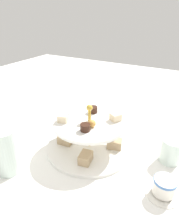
{
  "coord_description": "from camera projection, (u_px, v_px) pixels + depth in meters",
  "views": [
    {
      "loc": [
        -0.28,
        0.5,
        0.43
      ],
      "look_at": [
        0.0,
        0.0,
        0.14
      ],
      "focal_mm": 32.13,
      "sensor_mm": 36.0,
      "label": 1
    }
  ],
  "objects": [
    {
      "name": "ground_plane",
      "position": [
        89.0,
        147.0,
        0.7
      ],
      "size": [
        2.4,
        2.4,
        0.0
      ],
      "primitive_type": "plane",
      "color": "white"
    },
    {
      "name": "water_glass_tall_right",
      "position": [
        6.0,
        152.0,
        0.57
      ],
      "size": [
        0.07,
        0.07,
        0.14
      ],
      "primitive_type": "cylinder",
      "color": "silver",
      "rests_on": "ground_plane"
    },
    {
      "name": "butter_knife_left",
      "position": [
        51.0,
        113.0,
        0.93
      ],
      "size": [
        0.07,
        0.16,
        0.0
      ],
      "primitive_type": "cube",
      "rotation": [
        0.0,
        0.0,
        1.2
      ],
      "color": "silver",
      "rests_on": "ground_plane"
    },
    {
      "name": "tiered_serving_stand",
      "position": [
        89.0,
        136.0,
        0.68
      ],
      "size": [
        0.29,
        0.29,
        0.16
      ],
      "color": "white",
      "rests_on": "ground_plane"
    },
    {
      "name": "water_glass_short_left",
      "position": [
        171.0,
        151.0,
        0.62
      ],
      "size": [
        0.06,
        0.06,
        0.08
      ],
      "primitive_type": "cylinder",
      "color": "silver",
      "rests_on": "ground_plane"
    },
    {
      "name": "teacup_with_saucer",
      "position": [
        164.0,
        187.0,
        0.51
      ],
      "size": [
        0.09,
        0.09,
        0.05
      ],
      "color": "white",
      "rests_on": "ground_plane"
    }
  ]
}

